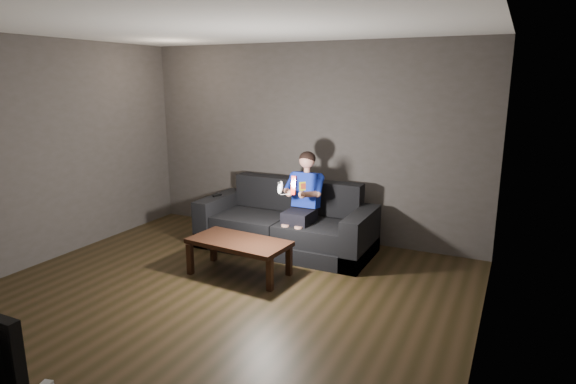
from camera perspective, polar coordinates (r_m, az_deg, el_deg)
The scene contains 11 objects.
floor at distance 5.03m, azimuth -9.54°, elevation -13.02°, with size 5.00×5.00×0.00m, color black.
back_wall at distance 6.75m, azimuth 2.39°, elevation 5.93°, with size 5.00×0.04×2.70m, color #3F3B37.
left_wall at distance 6.38m, azimuth -28.73°, elevation 3.88°, with size 0.04×5.00×2.70m, color #3F3B37.
right_wall at distance 3.75m, azimuth 22.56°, elevation -1.07°, with size 0.04×5.00×2.70m, color #3F3B37.
ceiling at distance 4.54m, azimuth -10.91°, elevation 19.21°, with size 5.00×5.00×0.02m, color white.
sofa at distance 6.39m, azimuth -0.17°, elevation -4.23°, with size 2.29×0.99×0.88m.
child at distance 6.11m, azimuth 1.78°, elevation -0.39°, with size 0.50×0.62×1.23m.
wii_remote_red at distance 5.59m, azimuth 0.69°, elevation 0.81°, with size 0.06×0.09×0.22m.
nunchuk_white at distance 5.69m, azimuth -0.92°, elevation 0.54°, with size 0.08×0.11×0.17m.
wii_remote_black at distance 6.73m, azimuth -8.39°, elevation -0.39°, with size 0.07×0.15×0.03m.
coffee_table at distance 5.56m, azimuth -5.82°, elevation -6.24°, with size 1.19×0.66×0.42m.
Camera 1 is at (2.67, -3.64, 2.21)m, focal length 30.00 mm.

